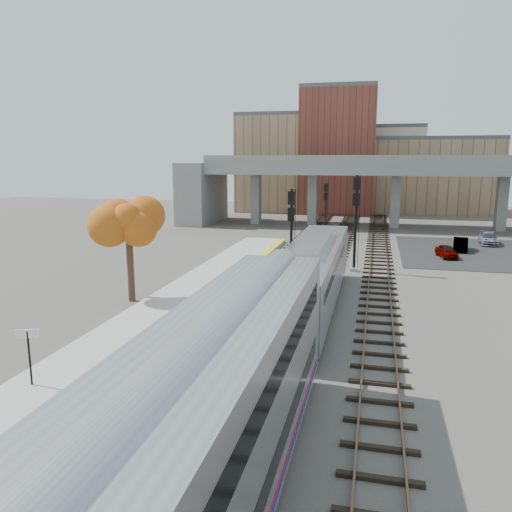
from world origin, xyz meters
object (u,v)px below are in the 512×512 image
at_px(signal_mast_near, 291,240).
at_px(signal_mast_mid, 355,223).
at_px(car_a, 447,251).
at_px(car_b, 460,244).
at_px(locomotive, 313,273).
at_px(signal_mast_far, 325,212).
at_px(car_c, 489,238).
at_px(tree, 128,219).

height_order(signal_mast_near, signal_mast_mid, signal_mast_mid).
xyz_separation_m(car_a, car_b, (1.80, 4.04, 0.06)).
bearing_deg(signal_mast_mid, car_a, 43.80).
distance_m(locomotive, car_b, 25.99).
height_order(signal_mast_far, car_c, signal_mast_far).
xyz_separation_m(locomotive, signal_mast_near, (-2.10, 4.47, 1.22)).
distance_m(locomotive, car_a, 21.59).
bearing_deg(locomotive, car_b, 62.64).
xyz_separation_m(car_a, car_c, (5.32, 8.76, 0.05)).
xyz_separation_m(signal_mast_mid, car_c, (13.44, 16.55, -3.34)).
bearing_deg(locomotive, car_c, 60.91).
relative_size(locomotive, signal_mast_near, 2.70).
bearing_deg(car_c, car_b, -121.43).
relative_size(signal_mast_near, car_c, 1.63).
height_order(signal_mast_far, car_a, signal_mast_far).
relative_size(locomotive, signal_mast_mid, 2.44).
height_order(car_a, car_c, car_c).
xyz_separation_m(signal_mast_mid, signal_mast_far, (-4.10, 16.98, -0.99)).
height_order(car_b, car_c, car_b).
distance_m(signal_mast_mid, signal_mast_far, 17.50).
distance_m(signal_mast_mid, tree, 18.26).
relative_size(signal_mast_near, car_a, 2.08).
xyz_separation_m(locomotive, signal_mast_mid, (2.00, 11.20, 1.73)).
bearing_deg(signal_mast_mid, signal_mast_far, 103.57).
bearing_deg(locomotive, signal_mast_mid, 79.88).
bearing_deg(signal_mast_mid, car_b, 50.02).
height_order(car_a, car_b, car_b).
bearing_deg(car_c, signal_mast_mid, -123.75).
bearing_deg(car_c, locomotive, -113.76).
bearing_deg(signal_mast_far, tree, -108.12).
bearing_deg(signal_mast_mid, locomotive, -100.12).
bearing_deg(signal_mast_near, tree, -150.65).
xyz_separation_m(signal_mast_mid, car_a, (8.13, 7.79, -3.39)).
relative_size(signal_mast_mid, signal_mast_far, 1.23).
relative_size(tree, car_c, 1.67).
distance_m(car_b, car_c, 5.88).
relative_size(signal_mast_mid, car_b, 2.01).
bearing_deg(signal_mast_far, car_c, -1.43).
relative_size(locomotive, car_b, 4.91).
distance_m(signal_mast_near, signal_mast_far, 23.72).
bearing_deg(signal_mast_far, locomotive, -85.74).
bearing_deg(signal_mast_far, signal_mast_near, -90.00).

